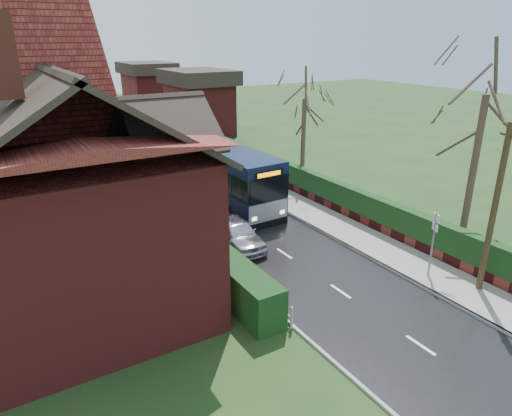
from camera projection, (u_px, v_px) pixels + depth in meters
ground at (310, 271)px, 19.98m from camera, size 140.00×140.00×0.00m
road at (210, 204)px, 27.98m from camera, size 6.00×100.00×0.02m
pavement at (269, 191)px, 30.02m from camera, size 2.50×100.00×0.14m
kerb_right at (253, 195)px, 29.44m from camera, size 0.12×100.00×0.14m
kerb_left at (163, 213)px, 26.49m from camera, size 0.12×100.00×0.10m
front_hedge at (182, 234)px, 21.81m from camera, size 1.20×16.00×1.60m
picket_fence at (197, 237)px, 22.30m from camera, size 0.10×16.00×0.90m
right_wall_hedge at (288, 174)px, 30.43m from camera, size 0.60×50.00×1.80m
brick_house at (65, 179)px, 18.03m from camera, size 9.30×14.60×10.30m
bus at (216, 172)px, 28.32m from camera, size 3.10×11.53×3.47m
car_silver at (236, 233)px, 22.19m from camera, size 1.91×4.21×1.40m
car_green at (210, 240)px, 21.57m from camera, size 2.00×4.26×1.20m
car_distant at (105, 115)px, 55.58m from camera, size 1.66×4.02×1.29m
bus_stop_sign at (434, 235)px, 18.83m from camera, size 0.24×0.43×2.95m
telegraph_pole at (494, 211)px, 17.21m from camera, size 0.40×0.85×6.85m
tree_right_near at (488, 83)px, 20.80m from camera, size 4.74×4.74×10.22m
tree_right_far at (305, 92)px, 29.86m from camera, size 4.30×4.30×8.31m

